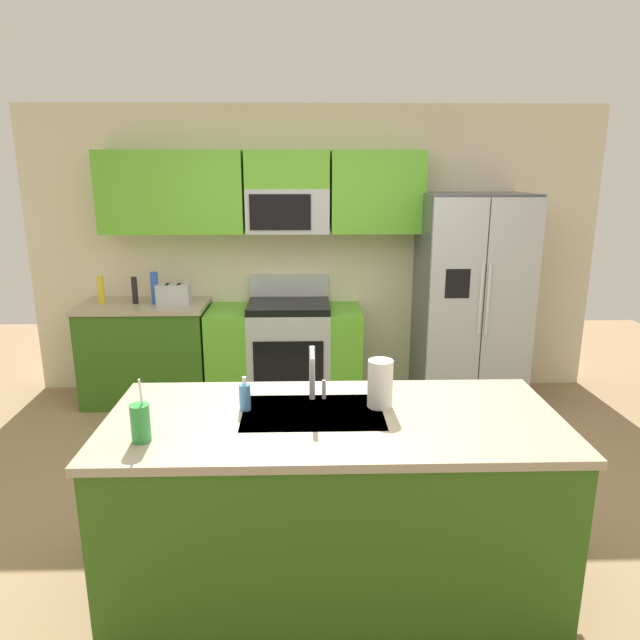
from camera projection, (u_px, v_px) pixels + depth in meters
ground_plane at (320, 507)px, 3.59m from camera, size 9.00×9.00×0.00m
kitchen_wall_unit at (298, 234)px, 5.23m from camera, size 5.20×0.43×2.60m
back_counter at (147, 352)px, 5.18m from camera, size 1.11×0.63×0.90m
range_oven at (285, 351)px, 5.22m from camera, size 1.36×0.61×1.10m
refrigerator at (471, 300)px, 5.07m from camera, size 0.90×0.76×1.85m
island_counter at (333, 499)px, 2.86m from camera, size 2.17×0.94×0.90m
toaster at (174, 294)px, 5.00m from camera, size 0.28×0.16×0.18m
pepper_mill at (135, 290)px, 5.04m from camera, size 0.05×0.05×0.23m
bottle_yellow at (101, 290)px, 5.03m from camera, size 0.06×0.06×0.24m
bottle_blue at (155, 288)px, 5.03m from camera, size 0.07×0.07×0.28m
sink_faucet at (313, 370)px, 2.89m from camera, size 0.08×0.21×0.28m
drink_cup_green at (141, 423)px, 2.47m from camera, size 0.08×0.08×0.29m
soap_dispenser at (245, 397)px, 2.80m from camera, size 0.06×0.06×0.17m
paper_towel_roll at (380, 383)px, 2.83m from camera, size 0.12×0.12×0.24m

